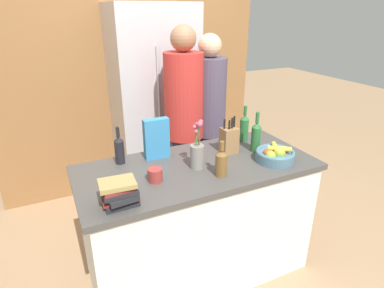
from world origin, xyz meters
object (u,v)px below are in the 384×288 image
object	(u,v)px
refrigerator	(154,107)
bottle_vinegar	(119,149)
bottle_water	(244,127)
knife_block	(229,140)
flower_vase	(197,154)
coffee_mug	(155,175)
bottle_oil	(221,162)
bottle_wine	(256,136)
person_in_blue	(208,118)
book_stack	(119,193)
person_at_sink	(184,120)
cereal_box	(156,139)
fruit_bowl	(275,155)

from	to	relation	value
refrigerator	bottle_vinegar	distance (m)	1.13
bottle_water	knife_block	bearing A→B (deg)	-147.10
flower_vase	coffee_mug	bearing A→B (deg)	-171.56
bottle_oil	bottle_wine	bearing A→B (deg)	27.75
person_in_blue	bottle_oil	bearing A→B (deg)	-123.70
book_stack	bottle_wine	world-z (taller)	bottle_wine
coffee_mug	person_in_blue	world-z (taller)	person_in_blue
knife_block	bottle_oil	distance (m)	0.36
coffee_mug	bottle_vinegar	bearing A→B (deg)	111.87
coffee_mug	bottle_vinegar	distance (m)	0.37
bottle_wine	person_at_sink	xyz separation A→B (m)	(-0.31, 0.60, -0.01)
person_in_blue	person_at_sink	bearing A→B (deg)	-176.10
cereal_box	knife_block	bearing A→B (deg)	-15.81
fruit_bowl	bottle_water	bearing A→B (deg)	87.74
knife_block	person_at_sink	distance (m)	0.55
person_in_blue	refrigerator	bearing A→B (deg)	111.83
flower_vase	book_stack	xyz separation A→B (m)	(-0.57, -0.22, -0.03)
bottle_vinegar	bottle_water	size ratio (longest dim) A/B	0.91
flower_vase	person_in_blue	size ratio (longest dim) A/B	0.20
bottle_vinegar	person_in_blue	xyz separation A→B (m)	(0.92, 0.44, -0.04)
flower_vase	knife_block	bearing A→B (deg)	20.67
flower_vase	bottle_oil	world-z (taller)	flower_vase
book_stack	person_at_sink	size ratio (longest dim) A/B	0.12
flower_vase	person_in_blue	world-z (taller)	person_in_blue
bottle_water	flower_vase	bearing A→B (deg)	-153.86
bottle_vinegar	person_at_sink	world-z (taller)	person_at_sink
fruit_bowl	person_in_blue	xyz separation A→B (m)	(-0.06, 0.87, 0.02)
person_at_sink	person_in_blue	distance (m)	0.29
book_stack	person_in_blue	distance (m)	1.41
bottle_vinegar	book_stack	bearing A→B (deg)	-103.88
fruit_bowl	person_at_sink	distance (m)	0.87
knife_block	person_at_sink	size ratio (longest dim) A/B	0.15
flower_vase	bottle_wine	size ratio (longest dim) A/B	1.12
bottle_water	bottle_wine	bearing A→B (deg)	-100.11
bottle_vinegar	person_in_blue	bearing A→B (deg)	25.57
coffee_mug	person_in_blue	size ratio (longest dim) A/B	0.07
person_at_sink	person_in_blue	world-z (taller)	person_at_sink
fruit_bowl	cereal_box	world-z (taller)	cereal_box
coffee_mug	person_in_blue	bearing A→B (deg)	44.66
knife_block	person_at_sink	xyz separation A→B (m)	(-0.12, 0.54, 0.01)
fruit_bowl	flower_vase	world-z (taller)	flower_vase
book_stack	cereal_box	bearing A→B (deg)	51.41
refrigerator	bottle_wine	size ratio (longest dim) A/B	6.45
person_in_blue	bottle_vinegar	bearing A→B (deg)	-164.67
fruit_bowl	bottle_vinegar	world-z (taller)	bottle_vinegar
bottle_water	person_in_blue	distance (m)	0.47
cereal_box	person_in_blue	distance (m)	0.81
knife_block	coffee_mug	world-z (taller)	knife_block
bottle_water	person_at_sink	bearing A→B (deg)	131.61
bottle_wine	coffee_mug	bearing A→B (deg)	-172.50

